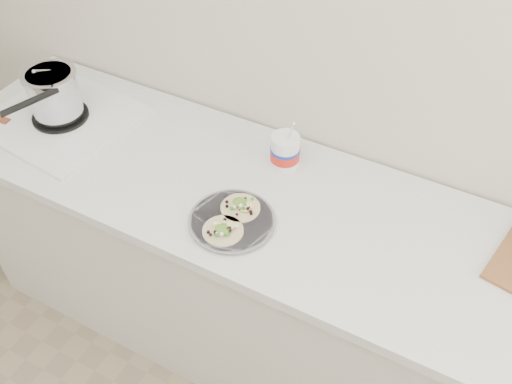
% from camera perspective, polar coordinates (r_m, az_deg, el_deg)
% --- Properties ---
extents(counter, '(2.44, 0.66, 0.90)m').
position_cam_1_polar(counter, '(2.17, 1.58, -8.89)').
color(counter, silver).
rests_on(counter, ground).
extents(stove, '(0.55, 0.51, 0.24)m').
position_cam_1_polar(stove, '(2.20, -19.31, 8.45)').
color(stove, silver).
rests_on(stove, counter).
extents(taco_plate, '(0.27, 0.27, 0.04)m').
position_cam_1_polar(taco_plate, '(1.74, -2.43, -2.72)').
color(taco_plate, slate).
rests_on(taco_plate, counter).
extents(tub, '(0.10, 0.10, 0.22)m').
position_cam_1_polar(tub, '(1.90, 2.98, 4.31)').
color(tub, white).
rests_on(tub, counter).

